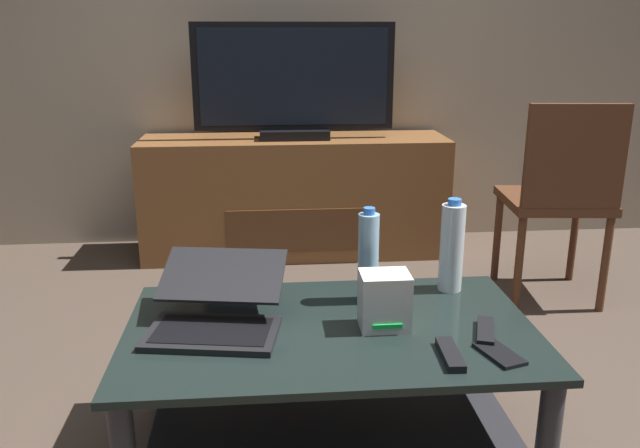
# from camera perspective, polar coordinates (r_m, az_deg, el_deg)

# --- Properties ---
(coffee_table) EXTENTS (1.15, 0.68, 0.42)m
(coffee_table) POSITION_cam_1_polar(r_m,az_deg,el_deg) (1.89, 0.91, -12.61)
(coffee_table) COLOR black
(coffee_table) RESTS_ON ground
(media_cabinet) EXTENTS (1.67, 0.45, 0.65)m
(media_cabinet) POSITION_cam_1_polar(r_m,az_deg,el_deg) (3.60, -2.23, 2.49)
(media_cabinet) COLOR brown
(media_cabinet) RESTS_ON ground
(television) EXTENTS (1.06, 0.20, 0.60)m
(television) POSITION_cam_1_polar(r_m,az_deg,el_deg) (3.48, -2.33, 12.28)
(television) COLOR black
(television) RESTS_ON media_cabinet
(dining_chair) EXTENTS (0.48, 0.48, 0.93)m
(dining_chair) POSITION_cam_1_polar(r_m,az_deg,el_deg) (3.06, 20.54, 2.69)
(dining_chair) COLOR #59331E
(dining_chair) RESTS_ON ground
(laptop) EXTENTS (0.41, 0.42, 0.17)m
(laptop) POSITION_cam_1_polar(r_m,az_deg,el_deg) (1.83, -9.12, -7.40)
(laptop) COLOR black
(laptop) RESTS_ON coffee_table
(router_box) EXTENTS (0.14, 0.11, 0.16)m
(router_box) POSITION_cam_1_polar(r_m,az_deg,el_deg) (1.80, 5.72, -6.76)
(router_box) COLOR white
(router_box) RESTS_ON coffee_table
(water_bottle_near) EXTENTS (0.08, 0.08, 0.30)m
(water_bottle_near) POSITION_cam_1_polar(r_m,az_deg,el_deg) (2.07, 11.58, -2.00)
(water_bottle_near) COLOR silver
(water_bottle_near) RESTS_ON coffee_table
(water_bottle_far) EXTENTS (0.06, 0.06, 0.30)m
(water_bottle_far) POSITION_cam_1_polar(r_m,az_deg,el_deg) (1.95, 4.28, -2.96)
(water_bottle_far) COLOR #99C6E5
(water_bottle_far) RESTS_ON coffee_table
(cell_phone) EXTENTS (0.11, 0.15, 0.01)m
(cell_phone) POSITION_cam_1_polar(r_m,az_deg,el_deg) (1.74, 15.58, -11.00)
(cell_phone) COLOR black
(cell_phone) RESTS_ON coffee_table
(tv_remote) EXTENTS (0.05, 0.16, 0.02)m
(tv_remote) POSITION_cam_1_polar(r_m,az_deg,el_deg) (1.70, 11.45, -11.24)
(tv_remote) COLOR black
(tv_remote) RESTS_ON coffee_table
(soundbar_remote) EXTENTS (0.09, 0.17, 0.02)m
(soundbar_remote) POSITION_cam_1_polar(r_m,az_deg,el_deg) (1.84, 14.44, -9.19)
(soundbar_remote) COLOR black
(soundbar_remote) RESTS_ON coffee_table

